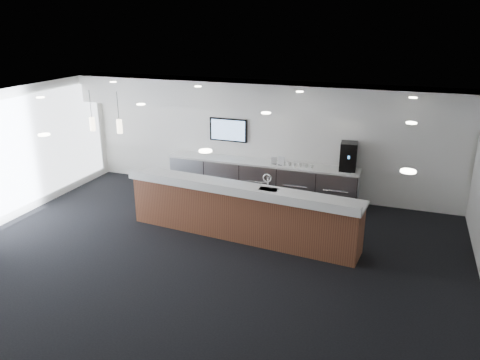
% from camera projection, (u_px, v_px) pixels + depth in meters
% --- Properties ---
extents(ground, '(10.00, 10.00, 0.00)m').
position_uv_depth(ground, '(205.00, 259.00, 9.17)').
color(ground, black).
rests_on(ground, ground).
extents(ceiling, '(10.00, 8.00, 0.02)m').
position_uv_depth(ceiling, '(200.00, 107.00, 8.19)').
color(ceiling, black).
rests_on(ceiling, back_wall).
extents(back_wall, '(10.00, 0.02, 3.00)m').
position_uv_depth(back_wall, '(265.00, 138.00, 12.23)').
color(back_wall, white).
rests_on(back_wall, ground).
extents(soffit_bulkhead, '(10.00, 0.90, 0.70)m').
position_uv_depth(soffit_bulkhead, '(261.00, 96.00, 11.45)').
color(soffit_bulkhead, white).
rests_on(soffit_bulkhead, back_wall).
extents(alcove_panel, '(9.80, 0.06, 1.40)m').
position_uv_depth(alcove_panel, '(265.00, 134.00, 12.17)').
color(alcove_panel, white).
rests_on(alcove_panel, back_wall).
extents(back_credenza, '(5.06, 0.66, 0.95)m').
position_uv_depth(back_credenza, '(261.00, 179.00, 12.25)').
color(back_credenza, '#A1A4AA').
rests_on(back_credenza, ground).
extents(wall_tv, '(1.05, 0.08, 0.62)m').
position_uv_depth(wall_tv, '(228.00, 130.00, 12.42)').
color(wall_tv, black).
rests_on(wall_tv, back_wall).
extents(pendant_left, '(0.12, 0.12, 0.30)m').
position_uv_depth(pendant_left, '(114.00, 128.00, 9.91)').
color(pendant_left, beige).
rests_on(pendant_left, ceiling).
extents(pendant_right, '(0.12, 0.12, 0.30)m').
position_uv_depth(pendant_right, '(86.00, 126.00, 10.14)').
color(pendant_right, beige).
rests_on(pendant_right, ceiling).
extents(ceiling_can_lights, '(7.00, 5.00, 0.02)m').
position_uv_depth(ceiling_can_lights, '(201.00, 108.00, 8.20)').
color(ceiling_can_lights, white).
rests_on(ceiling_can_lights, ceiling).
extents(service_counter, '(5.20, 1.33, 1.49)m').
position_uv_depth(service_counter, '(241.00, 211.00, 9.94)').
color(service_counter, brown).
rests_on(service_counter, ground).
extents(coffee_machine, '(0.43, 0.54, 0.69)m').
position_uv_depth(coffee_machine, '(348.00, 156.00, 11.33)').
color(coffee_machine, black).
rests_on(coffee_machine, back_credenza).
extents(info_sign_left, '(0.14, 0.05, 0.20)m').
position_uv_depth(info_sign_left, '(274.00, 160.00, 11.85)').
color(info_sign_left, silver).
rests_on(info_sign_left, back_credenza).
extents(info_sign_right, '(0.17, 0.08, 0.23)m').
position_uv_depth(info_sign_right, '(281.00, 161.00, 11.75)').
color(info_sign_right, silver).
rests_on(info_sign_right, back_credenza).
extents(cup_0, '(0.10, 0.10, 0.09)m').
position_uv_depth(cup_0, '(312.00, 166.00, 11.55)').
color(cup_0, white).
rests_on(cup_0, back_credenza).
extents(cup_1, '(0.14, 0.14, 0.09)m').
position_uv_depth(cup_1, '(306.00, 166.00, 11.59)').
color(cup_1, white).
rests_on(cup_1, back_credenza).
extents(cup_2, '(0.12, 0.12, 0.09)m').
position_uv_depth(cup_2, '(301.00, 165.00, 11.64)').
color(cup_2, white).
rests_on(cup_2, back_credenza).
extents(cup_3, '(0.13, 0.13, 0.09)m').
position_uv_depth(cup_3, '(295.00, 165.00, 11.68)').
color(cup_3, white).
rests_on(cup_3, back_credenza).
extents(cup_4, '(0.13, 0.13, 0.09)m').
position_uv_depth(cup_4, '(290.00, 164.00, 11.73)').
color(cup_4, white).
rests_on(cup_4, back_credenza).
extents(cup_5, '(0.11, 0.11, 0.09)m').
position_uv_depth(cup_5, '(284.00, 164.00, 11.77)').
color(cup_5, white).
rests_on(cup_5, back_credenza).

